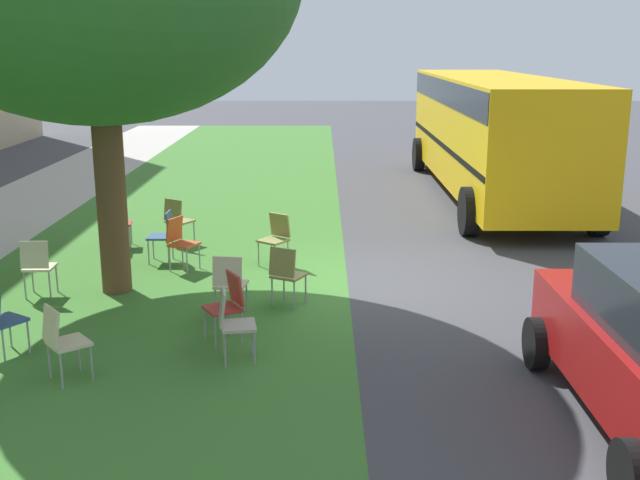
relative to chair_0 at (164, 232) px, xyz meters
The scene contains 14 objects.
ground 3.57m from the chair_0, 110.94° to the right, with size 80.00×80.00×0.00m, color #424247.
grass_verge 1.37m from the chair_0, behind, with size 48.00×6.00×0.01m, color #3D752D.
chair_0 is the anchor object (origin of this frame).
chair_1 4.86m from the chair_0, behind, with size 0.58×0.59×0.88m.
chair_2 3.95m from the chair_0, 157.40° to the right, with size 0.56×0.57×0.88m.
chair_3 3.19m from the chair_0, 136.69° to the right, with size 0.56×0.56×0.88m.
chair_4 0.60m from the chair_0, 143.06° to the right, with size 0.55×0.56×0.88m.
chair_5 1.13m from the chair_0, ahead, with size 0.58×0.57×0.88m.
chair_6 4.59m from the chair_0, 158.99° to the right, with size 0.48×0.48×0.88m.
chair_7 2.42m from the chair_0, 142.60° to the left, with size 0.43×0.43×0.88m.
chair_8 3.11m from the chair_0, 152.51° to the right, with size 0.47×0.46×0.88m.
chair_9 1.46m from the chair_0, 47.44° to the left, with size 0.48×0.49×0.88m.
chair_10 1.93m from the chair_0, 96.10° to the right, with size 0.58×0.58×0.88m.
school_bus 9.10m from the chair_0, 49.10° to the right, with size 10.40×2.80×2.88m.
Camera 1 is at (-11.47, 0.61, 3.63)m, focal length 43.22 mm.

